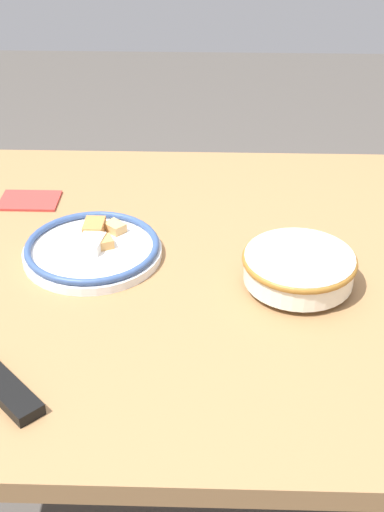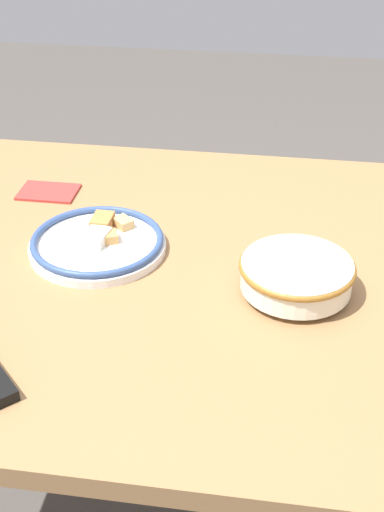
{
  "view_description": "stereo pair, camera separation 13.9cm",
  "coord_description": "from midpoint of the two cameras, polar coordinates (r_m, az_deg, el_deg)",
  "views": [
    {
      "loc": [
        -0.03,
        1.19,
        1.56
      ],
      "look_at": [
        0.0,
        0.01,
        0.81
      ],
      "focal_mm": 50.0,
      "sensor_mm": 36.0,
      "label": 1
    },
    {
      "loc": [
        -0.17,
        1.17,
        1.56
      ],
      "look_at": [
        0.0,
        0.01,
        0.81
      ],
      "focal_mm": 50.0,
      "sensor_mm": 36.0,
      "label": 2
    }
  ],
  "objects": [
    {
      "name": "dining_table",
      "position": [
        1.47,
        -2.66,
        -3.37
      ],
      "size": [
        1.43,
        1.09,
        0.77
      ],
      "color": "olive",
      "rests_on": "ground_plane"
    },
    {
      "name": "food_plate",
      "position": [
        1.47,
        -10.65,
        0.49
      ],
      "size": [
        0.28,
        0.28,
        0.04
      ],
      "color": "white",
      "rests_on": "dining_table"
    },
    {
      "name": "folded_napkin",
      "position": [
        1.71,
        -15.17,
        4.24
      ],
      "size": [
        0.14,
        0.09,
        0.01
      ],
      "color": "#B2332D",
      "rests_on": "dining_table"
    },
    {
      "name": "tv_remote",
      "position": [
        1.2,
        -18.42,
        -9.8
      ],
      "size": [
        0.17,
        0.17,
        0.02
      ],
      "rotation": [
        0.0,
        0.0,
        3.92
      ],
      "color": "black",
      "rests_on": "dining_table"
    },
    {
      "name": "noodle_bowl",
      "position": [
        1.35,
        5.65,
        -1.03
      ],
      "size": [
        0.22,
        0.22,
        0.07
      ],
      "color": "silver",
      "rests_on": "dining_table"
    }
  ]
}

